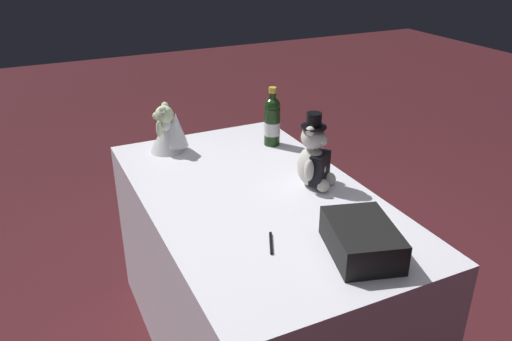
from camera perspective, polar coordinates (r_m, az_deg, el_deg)
reception_table at (r=2.19m, az=-0.00°, el=-11.66°), size 1.42×0.83×0.78m
teddy_bear_groom at (r=2.00m, az=6.50°, el=1.29°), size 0.16×0.15×0.30m
teddy_bear_bride at (r=2.35m, az=-9.68°, el=4.33°), size 0.18×0.20×0.22m
champagne_bottle at (r=2.39m, az=1.81°, el=5.55°), size 0.07×0.07×0.28m
signing_pen at (r=1.68m, az=1.67°, el=-7.94°), size 0.12×0.06×0.01m
gift_case_black at (r=1.64m, az=11.66°, el=-7.50°), size 0.32×0.26×0.10m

